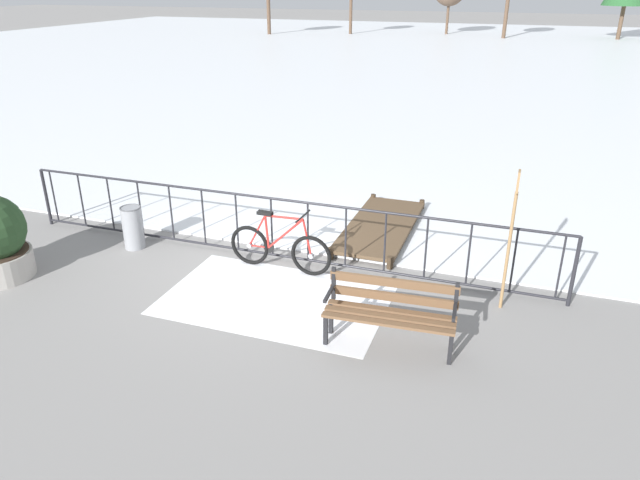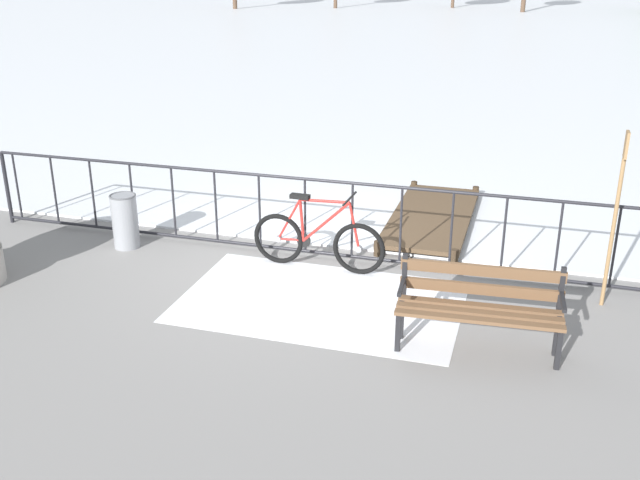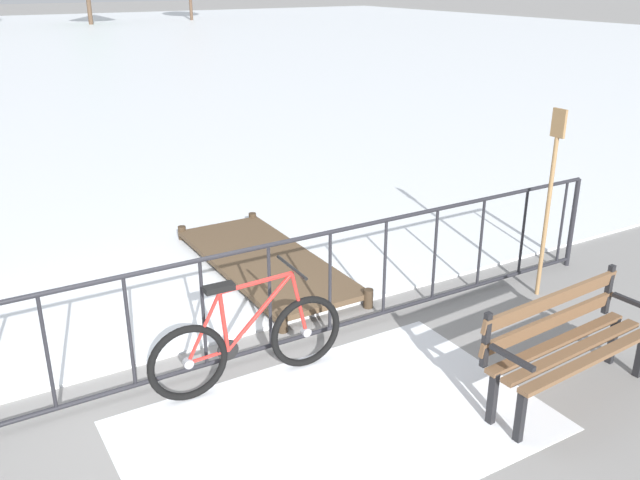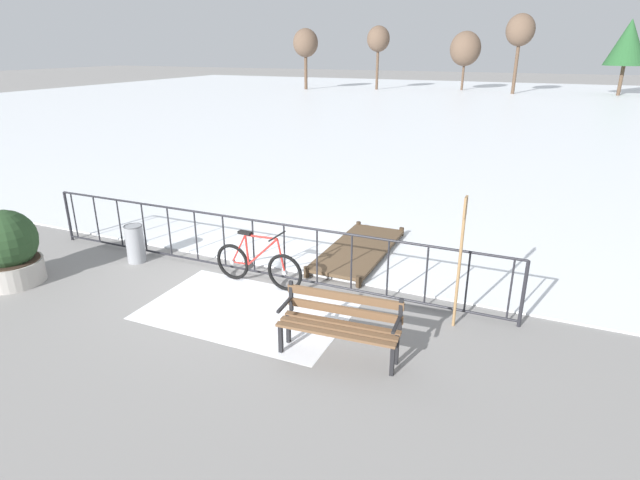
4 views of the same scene
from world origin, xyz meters
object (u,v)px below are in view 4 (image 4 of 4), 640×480
planter_with_shrub (7,249)px  oar_upright (460,254)px  trash_bin (135,243)px  park_bench (340,320)px  bicycle_near_railing (258,265)px

planter_with_shrub → oar_upright: size_ratio=0.66×
oar_upright → planter_with_shrub: bearing=-167.7°
trash_bin → park_bench: bearing=-16.2°
bicycle_near_railing → planter_with_shrub: bearing=-157.4°
bicycle_near_railing → oar_upright: (3.35, -0.05, 0.77)m
park_bench → planter_with_shrub: size_ratio=1.24×
park_bench → oar_upright: size_ratio=0.82×
planter_with_shrub → trash_bin: bearing=50.6°
park_bench → trash_bin: bearing=163.8°
planter_with_shrub → trash_bin: planter_with_shrub is taller
planter_with_shrub → trash_bin: (1.31, 1.60, -0.25)m
bicycle_near_railing → trash_bin: size_ratio=2.34×
park_bench → trash_bin: size_ratio=2.22×
bicycle_near_railing → park_bench: (2.09, -1.43, 0.14)m
oar_upright → trash_bin: bearing=180.0°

